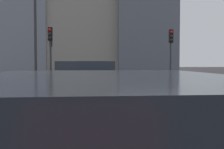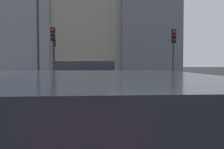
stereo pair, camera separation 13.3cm
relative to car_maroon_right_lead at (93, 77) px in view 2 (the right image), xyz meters
The scene contains 9 objects.
car_maroon_right_lead is the anchor object (origin of this frame).
car_silver_right_second 6.29m from the car_maroon_right_lead, behind, with size 4.72×2.22×1.63m.
traffic_light_near_left 13.99m from the car_maroon_right_lead, 16.00° to the left, with size 0.32×0.29×4.03m.
traffic_light_near_right 6.74m from the car_maroon_right_lead, 57.72° to the right, with size 0.32×0.28×3.80m.
traffic_light_far_left 5.24m from the car_maroon_right_lead, 33.97° to the left, with size 0.33×0.30×3.94m.
street_lamp_kerbside 4.89m from the car_maroon_right_lead, 59.39° to the left, with size 0.56×0.36×6.36m.
building_facade_left 24.90m from the car_maroon_right_lead, 18.01° to the right, with size 8.22×7.63×13.58m, color slate.
building_facade_center 25.62m from the car_maroon_right_lead, ahead, with size 9.73×10.07×14.43m, color gray.
building_facade_right 29.67m from the car_maroon_right_lead, 17.39° to the left, with size 15.35×6.66×17.88m, color gray.
Camera 2 is at (-5.13, 1.59, 1.61)m, focal length 45.03 mm.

